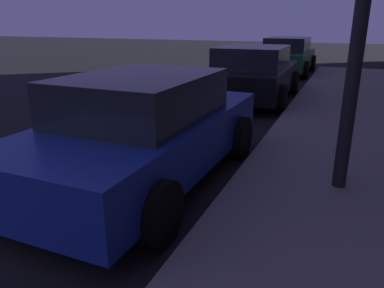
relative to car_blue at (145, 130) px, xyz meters
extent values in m
cube|color=navy|center=(0.00, 0.02, -0.14)|extent=(1.86, 4.26, 0.64)
cube|color=#1E2328|center=(0.00, -0.06, 0.44)|extent=(1.60, 2.11, 0.56)
cylinder|color=black|center=(-0.87, 1.35, -0.38)|extent=(0.23, 0.66, 0.66)
cylinder|color=black|center=(0.92, 1.32, -0.38)|extent=(0.23, 0.66, 0.66)
cylinder|color=black|center=(-0.92, -1.27, -0.38)|extent=(0.23, 0.66, 0.66)
cylinder|color=black|center=(0.87, -1.30, -0.38)|extent=(0.23, 0.66, 0.66)
cube|color=black|center=(0.00, 5.88, -0.14)|extent=(1.99, 4.17, 0.64)
cube|color=#1E2328|center=(0.01, 5.66, 0.44)|extent=(1.71, 2.14, 0.56)
cylinder|color=black|center=(-0.98, 7.14, -0.38)|extent=(0.24, 0.67, 0.66)
cylinder|color=black|center=(0.92, 7.19, -0.38)|extent=(0.24, 0.67, 0.66)
cylinder|color=black|center=(-0.92, 4.58, -0.38)|extent=(0.24, 0.67, 0.66)
cylinder|color=black|center=(0.99, 4.63, -0.38)|extent=(0.24, 0.67, 0.66)
cube|color=#19592D|center=(0.00, 11.61, -0.14)|extent=(1.77, 4.08, 0.64)
cube|color=#1E2328|center=(0.00, 11.50, 0.44)|extent=(1.54, 2.18, 0.56)
cylinder|color=black|center=(-0.87, 12.88, -0.38)|extent=(0.23, 0.66, 0.66)
cylinder|color=black|center=(0.89, 12.86, -0.38)|extent=(0.23, 0.66, 0.66)
cylinder|color=black|center=(-0.89, 10.35, -0.38)|extent=(0.23, 0.66, 0.66)
cylinder|color=black|center=(0.87, 10.34, -0.38)|extent=(0.23, 0.66, 0.66)
camera|label=1|loc=(2.37, -4.09, 1.36)|focal=34.89mm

